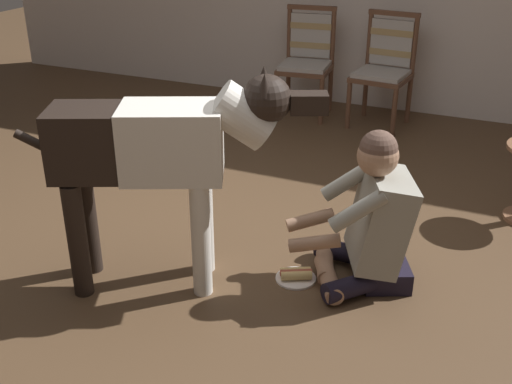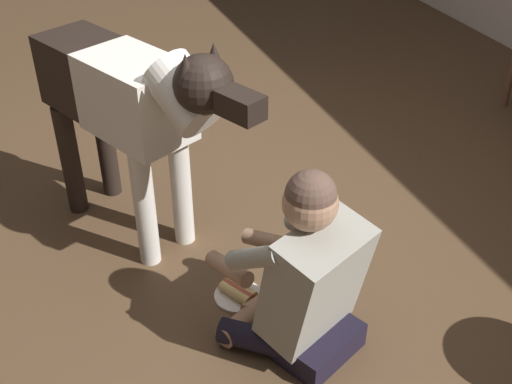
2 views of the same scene
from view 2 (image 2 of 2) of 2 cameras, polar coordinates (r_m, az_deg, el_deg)
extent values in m
plane|color=brown|center=(3.33, -3.52, -4.28)|extent=(14.75, 14.75, 0.00)
cylinder|color=brown|center=(4.84, 21.64, 9.37)|extent=(0.04, 0.04, 0.42)
cube|color=black|center=(2.75, 5.58, -13.06)|extent=(0.36, 0.41, 0.12)
cylinder|color=black|center=(2.73, 0.82, -13.07)|extent=(0.34, 0.38, 0.11)
cylinder|color=#A4795D|center=(2.84, -0.45, -10.85)|extent=(0.26, 0.36, 0.09)
cylinder|color=black|center=(2.90, 5.06, -9.74)|extent=(0.40, 0.11, 0.11)
cylinder|color=#A4795D|center=(2.93, 1.89, -9.13)|extent=(0.21, 0.37, 0.09)
cube|color=gray|center=(2.55, 5.21, -7.94)|extent=(0.44, 0.49, 0.53)
cylinder|color=gray|center=(2.43, -0.06, -5.84)|extent=(0.30, 0.19, 0.24)
cylinder|color=#A4795D|center=(2.70, -2.40, -6.81)|extent=(0.28, 0.14, 0.12)
cylinder|color=gray|center=(2.64, 5.20, -2.25)|extent=(0.30, 0.19, 0.24)
cylinder|color=#A4795D|center=(2.84, 1.21, -4.40)|extent=(0.26, 0.21, 0.12)
sphere|color=#A4795D|center=(2.35, 4.84, -1.02)|extent=(0.21, 0.21, 0.21)
sphere|color=brown|center=(2.33, 4.88, -0.29)|extent=(0.19, 0.19, 0.19)
cylinder|color=silver|center=(3.17, -6.64, 0.25)|extent=(0.10, 0.10, 0.62)
cylinder|color=silver|center=(3.06, -9.82, -1.48)|extent=(0.10, 0.10, 0.62)
cylinder|color=black|center=(3.60, -13.17, 4.14)|extent=(0.10, 0.10, 0.62)
cylinder|color=black|center=(3.51, -16.15, 2.73)|extent=(0.10, 0.10, 0.62)
cube|color=silver|center=(2.95, -10.63, 8.26)|extent=(0.58, 0.50, 0.36)
cube|color=black|center=(3.24, -14.76, 10.18)|extent=(0.52, 0.46, 0.34)
cylinder|color=silver|center=(2.64, -6.33, 8.65)|extent=(0.42, 0.35, 0.35)
sphere|color=black|center=(2.53, -4.69, 9.50)|extent=(0.24, 0.24, 0.24)
cube|color=black|center=(2.41, -1.39, 7.73)|extent=(0.21, 0.17, 0.10)
cone|color=black|center=(2.55, -3.75, 11.94)|extent=(0.11, 0.11, 0.11)
cone|color=black|center=(2.46, -6.25, 10.95)|extent=(0.11, 0.11, 0.11)
cylinder|color=black|center=(3.44, -16.84, 10.61)|extent=(0.31, 0.17, 0.21)
cylinder|color=white|center=(3.01, -1.61, -9.17)|extent=(0.22, 0.22, 0.01)
cylinder|color=#E0BE75|center=(2.98, -1.90, -8.98)|extent=(0.17, 0.12, 0.05)
cylinder|color=#E0BE75|center=(3.00, -1.34, -8.55)|extent=(0.17, 0.12, 0.05)
cylinder|color=#AB4C34|center=(2.98, -1.62, -8.66)|extent=(0.17, 0.11, 0.04)
camera|label=1|loc=(2.27, -81.95, -0.16)|focal=43.94mm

